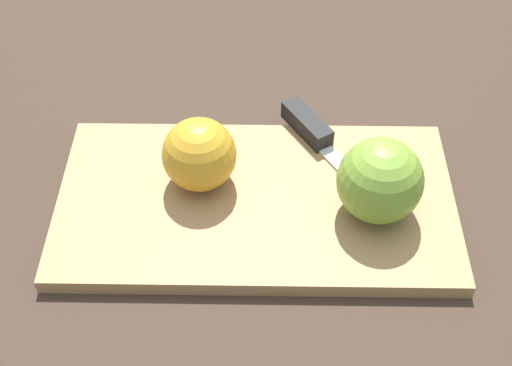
{
  "coord_description": "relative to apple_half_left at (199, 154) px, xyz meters",
  "views": [
    {
      "loc": [
        -0.03,
        -0.46,
        0.53
      ],
      "look_at": [
        0.0,
        0.0,
        0.04
      ],
      "focal_mm": 50.0,
      "sensor_mm": 36.0,
      "label": 1
    }
  ],
  "objects": [
    {
      "name": "ground_plane",
      "position": [
        0.05,
        -0.03,
        -0.05
      ],
      "size": [
        4.0,
        4.0,
        0.0
      ],
      "primitive_type": "plane",
      "color": "#38281E"
    },
    {
      "name": "apple_half_right",
      "position": [
        0.17,
        -0.05,
        0.0
      ],
      "size": [
        0.08,
        0.08,
        0.08
      ],
      "rotation": [
        0.0,
        0.0,
        0.23
      ],
      "color": "olive",
      "rests_on": "cutting_board"
    },
    {
      "name": "apple_half_left",
      "position": [
        0.0,
        0.0,
        0.0
      ],
      "size": [
        0.07,
        0.07,
        0.07
      ],
      "rotation": [
        0.0,
        0.0,
        1.76
      ],
      "color": "gold",
      "rests_on": "cutting_board"
    },
    {
      "name": "cutting_board",
      "position": [
        0.05,
        -0.03,
        -0.04
      ],
      "size": [
        0.4,
        0.24,
        0.02
      ],
      "color": "#A37A4C",
      "rests_on": "ground_plane"
    },
    {
      "name": "knife",
      "position": [
        0.12,
        0.06,
        -0.03
      ],
      "size": [
        0.09,
        0.15,
        0.02
      ],
      "rotation": [
        0.0,
        0.0,
        -1.08
      ],
      "color": "silver",
      "rests_on": "cutting_board"
    }
  ]
}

